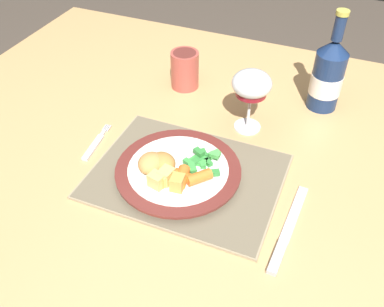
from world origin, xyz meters
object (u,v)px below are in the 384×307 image
at_px(fork, 95,144).
at_px(wine_glass, 252,86).
at_px(dining_table, 216,170).
at_px(bottle, 328,75).
at_px(table_knife, 286,235).
at_px(dinner_plate, 178,171).
at_px(drinking_cup, 185,69).

relative_size(fork, wine_glass, 0.85).
relative_size(dining_table, bottle, 5.95).
relative_size(table_knife, bottle, 0.89).
bearing_deg(dinner_plate, dining_table, 73.06).
distance_m(fork, table_knife, 0.46).
distance_m(table_knife, drinking_cup, 0.53).
bearing_deg(fork, drinking_cup, 73.40).
height_order(table_knife, drinking_cup, drinking_cup).
distance_m(table_knife, bottle, 0.44).
bearing_deg(dinner_plate, bottle, 58.54).
bearing_deg(dining_table, dinner_plate, -106.94).
height_order(dinner_plate, table_knife, dinner_plate).
xyz_separation_m(table_knife, drinking_cup, (-0.36, 0.38, 0.05)).
bearing_deg(wine_glass, table_knife, -60.56).
xyz_separation_m(fork, wine_glass, (0.29, 0.19, 0.11)).
xyz_separation_m(wine_glass, drinking_cup, (-0.20, 0.11, -0.06)).
height_order(dinner_plate, wine_glass, wine_glass).
distance_m(dinner_plate, wine_glass, 0.25).
height_order(dining_table, bottle, bottle).
xyz_separation_m(fork, drinking_cup, (0.09, 0.30, 0.05)).
relative_size(dining_table, table_knife, 6.69).
height_order(table_knife, wine_glass, wine_glass).
bearing_deg(drinking_cup, bottle, 7.58).
xyz_separation_m(fork, bottle, (0.44, 0.34, 0.08)).
distance_m(dinner_plate, drinking_cup, 0.34).
bearing_deg(wine_glass, dinner_plate, -110.89).
height_order(dining_table, dinner_plate, dinner_plate).
bearing_deg(dinner_plate, drinking_cup, 110.85).
relative_size(wine_glass, bottle, 0.60).
distance_m(fork, wine_glass, 0.37).
relative_size(dining_table, fork, 11.58).
relative_size(dinner_plate, wine_glass, 1.72).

